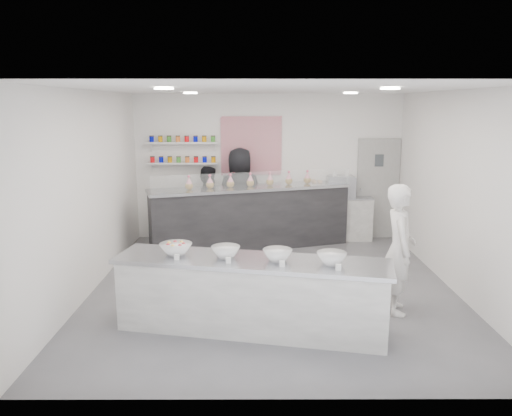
{
  "coord_description": "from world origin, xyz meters",
  "views": [
    {
      "loc": [
        -0.28,
        -7.33,
        2.79
      ],
      "look_at": [
        -0.26,
        0.4,
        1.18
      ],
      "focal_mm": 35.0,
      "sensor_mm": 36.0,
      "label": 1
    }
  ],
  "objects_px": {
    "espresso_ledge": "(342,219)",
    "staff_right": "(240,196)",
    "prep_counter": "(251,295)",
    "espresso_machine": "(341,187)",
    "staff_left": "(207,205)",
    "back_bar": "(250,217)",
    "woman_prep": "(399,249)"
  },
  "relations": [
    {
      "from": "espresso_ledge",
      "to": "staff_right",
      "type": "relative_size",
      "value": 0.63
    },
    {
      "from": "prep_counter",
      "to": "espresso_ledge",
      "type": "height_order",
      "value": "prep_counter"
    },
    {
      "from": "prep_counter",
      "to": "staff_right",
      "type": "distance_m",
      "value": 4.11
    },
    {
      "from": "espresso_machine",
      "to": "staff_right",
      "type": "distance_m",
      "value": 2.08
    },
    {
      "from": "espresso_ledge",
      "to": "staff_left",
      "type": "relative_size",
      "value": 0.78
    },
    {
      "from": "espresso_ledge",
      "to": "staff_right",
      "type": "xyz_separation_m",
      "value": [
        -2.12,
        -0.18,
        0.52
      ]
    },
    {
      "from": "back_bar",
      "to": "staff_left",
      "type": "xyz_separation_m",
      "value": [
        -0.89,
        0.38,
        0.17
      ]
    },
    {
      "from": "prep_counter",
      "to": "staff_left",
      "type": "relative_size",
      "value": 2.16
    },
    {
      "from": "espresso_ledge",
      "to": "woman_prep",
      "type": "distance_m",
      "value": 3.71
    },
    {
      "from": "prep_counter",
      "to": "espresso_machine",
      "type": "bearing_deg",
      "value": 78.58
    },
    {
      "from": "espresso_ledge",
      "to": "woman_prep",
      "type": "xyz_separation_m",
      "value": [
        0.11,
        -3.68,
        0.43
      ]
    },
    {
      "from": "woman_prep",
      "to": "staff_left",
      "type": "bearing_deg",
      "value": 45.45
    },
    {
      "from": "woman_prep",
      "to": "espresso_machine",
      "type": "bearing_deg",
      "value": 8.35
    },
    {
      "from": "staff_right",
      "to": "espresso_machine",
      "type": "bearing_deg",
      "value": 172.91
    },
    {
      "from": "woman_prep",
      "to": "staff_right",
      "type": "bearing_deg",
      "value": 38.25
    },
    {
      "from": "prep_counter",
      "to": "espresso_machine",
      "type": "height_order",
      "value": "espresso_machine"
    },
    {
      "from": "prep_counter",
      "to": "back_bar",
      "type": "height_order",
      "value": "back_bar"
    },
    {
      "from": "back_bar",
      "to": "woman_prep",
      "type": "relative_size",
      "value": 2.23
    },
    {
      "from": "woman_prep",
      "to": "prep_counter",
      "type": "bearing_deg",
      "value": 111.77
    },
    {
      "from": "prep_counter",
      "to": "back_bar",
      "type": "relative_size",
      "value": 0.86
    },
    {
      "from": "prep_counter",
      "to": "woman_prep",
      "type": "relative_size",
      "value": 1.92
    },
    {
      "from": "espresso_ledge",
      "to": "back_bar",
      "type": "bearing_deg",
      "value": -163.73
    },
    {
      "from": "prep_counter",
      "to": "espresso_machine",
      "type": "xyz_separation_m",
      "value": [
        1.81,
        4.25,
        0.66
      ]
    },
    {
      "from": "espresso_machine",
      "to": "espresso_ledge",
      "type": "bearing_deg",
      "value": 0.0
    },
    {
      "from": "espresso_machine",
      "to": "staff_left",
      "type": "relative_size",
      "value": 0.36
    },
    {
      "from": "back_bar",
      "to": "espresso_ledge",
      "type": "xyz_separation_m",
      "value": [
        1.91,
        0.56,
        -0.16
      ]
    },
    {
      "from": "espresso_machine",
      "to": "staff_left",
      "type": "xyz_separation_m",
      "value": [
        -2.74,
        -0.18,
        -0.34
      ]
    },
    {
      "from": "espresso_machine",
      "to": "staff_left",
      "type": "distance_m",
      "value": 2.77
    },
    {
      "from": "back_bar",
      "to": "staff_left",
      "type": "bearing_deg",
      "value": 139.21
    },
    {
      "from": "staff_left",
      "to": "staff_right",
      "type": "distance_m",
      "value": 0.7
    },
    {
      "from": "prep_counter",
      "to": "back_bar",
      "type": "xyz_separation_m",
      "value": [
        -0.04,
        3.7,
        0.15
      ]
    },
    {
      "from": "staff_right",
      "to": "espresso_ledge",
      "type": "bearing_deg",
      "value": 172.77
    }
  ]
}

